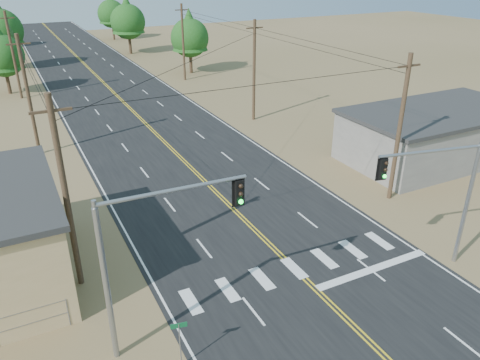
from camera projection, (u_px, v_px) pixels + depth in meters
road at (164, 141)px, 43.04m from camera, size 15.00×200.00×0.02m
building_right at (436, 135)px, 38.70m from camera, size 15.00×8.00×4.00m
utility_pole_left_near at (66, 195)px, 22.05m from camera, size 1.80×0.30×10.00m
utility_pole_left_mid at (28, 95)px, 38.16m from camera, size 1.80×0.30×10.00m
utility_pole_left_far at (13, 55)px, 54.28m from camera, size 1.80×0.30×10.00m
utility_pole_right_near at (400, 129)px, 30.66m from camera, size 1.80×0.30×10.00m
utility_pole_right_mid at (254, 70)px, 46.78m from camera, size 1.80×0.30×10.00m
utility_pole_right_far at (183, 42)px, 62.89m from camera, size 1.80×0.30×10.00m
signal_mast_left at (147, 246)px, 18.27m from camera, size 6.10×0.65×7.41m
signal_mast_right at (444, 188)px, 23.57m from camera, size 5.61×1.41×7.02m
street_sign at (180, 338)px, 18.61m from camera, size 0.66×0.16×2.26m
tree_left_near at (2, 51)px, 56.24m from camera, size 5.05×5.05×8.42m
tree_left_mid at (0, 26)px, 68.65m from camera, size 6.22×6.22×10.36m
tree_right_near at (190, 34)px, 66.74m from camera, size 5.45×5.45×9.08m
tree_right_mid at (127, 18)px, 80.63m from camera, size 5.93×5.93×9.89m
tree_right_far at (111, 11)px, 95.35m from camera, size 5.56×5.56×9.27m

